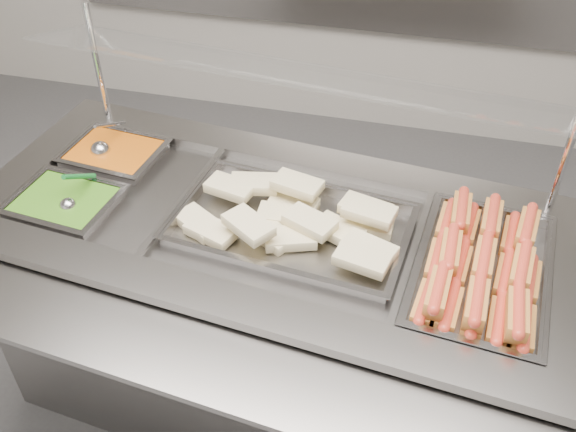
% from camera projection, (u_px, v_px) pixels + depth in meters
% --- Properties ---
extents(steam_counter, '(1.86, 0.98, 0.86)m').
position_uv_depth(steam_counter, '(275.00, 317.00, 2.12)').
color(steam_counter, slate).
rests_on(steam_counter, ground).
extents(tray_rail, '(1.73, 0.53, 0.05)m').
position_uv_depth(tray_rail, '(199.00, 356.00, 1.53)').
color(tray_rail, gray).
rests_on(tray_rail, steam_counter).
extents(sneeze_guard, '(1.59, 0.45, 0.42)m').
position_uv_depth(sneeze_guard, '(298.00, 77.00, 1.77)').
color(sneeze_guard, silver).
rests_on(sneeze_guard, steam_counter).
extents(pan_hotdogs, '(0.38, 0.56, 0.10)m').
position_uv_depth(pan_hotdogs, '(480.00, 279.00, 1.71)').
color(pan_hotdogs, gray).
rests_on(pan_hotdogs, steam_counter).
extents(pan_wraps, '(0.68, 0.45, 0.07)m').
position_uv_depth(pan_wraps, '(291.00, 229.00, 1.85)').
color(pan_wraps, gray).
rests_on(pan_wraps, steam_counter).
extents(pan_beans, '(0.31, 0.26, 0.10)m').
position_uv_depth(pan_beans, '(116.00, 160.00, 2.13)').
color(pan_beans, gray).
rests_on(pan_beans, steam_counter).
extents(pan_peas, '(0.31, 0.26, 0.10)m').
position_uv_depth(pan_peas, '(67.00, 210.00, 1.93)').
color(pan_peas, gray).
rests_on(pan_peas, steam_counter).
extents(hotdogs_in_buns, '(0.32, 0.52, 0.11)m').
position_uv_depth(hotdogs_in_buns, '(481.00, 268.00, 1.68)').
color(hotdogs_in_buns, '#A75623').
rests_on(hotdogs_in_buns, pan_hotdogs).
extents(tortilla_wraps, '(0.66, 0.36, 0.09)m').
position_uv_depth(tortilla_wraps, '(297.00, 219.00, 1.82)').
color(tortilla_wraps, beige).
rests_on(tortilla_wraps, pan_wraps).
extents(ladle, '(0.07, 0.19, 0.13)m').
position_uv_depth(ladle, '(101.00, 149.00, 2.10)').
color(ladle, '#BABBC0').
rests_on(ladle, pan_beans).
extents(serving_spoon, '(0.05, 0.17, 0.13)m').
position_uv_depth(serving_spoon, '(70.00, 201.00, 1.89)').
color(serving_spoon, '#BABBC0').
rests_on(serving_spoon, pan_peas).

